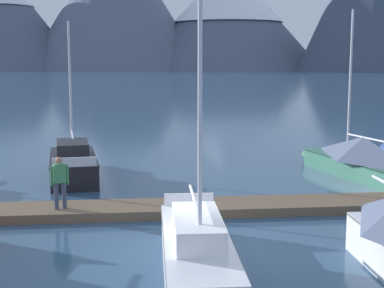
# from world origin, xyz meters

# --- Properties ---
(ground_plane) EXTENTS (700.00, 700.00, 0.00)m
(ground_plane) POSITION_xyz_m (0.00, 0.00, 0.00)
(ground_plane) COLOR #2D4C6B
(mountain_shoulder_ridge) EXTENTS (80.36, 80.36, 44.05)m
(mountain_shoulder_ridge) POSITION_xyz_m (23.77, 235.10, 23.56)
(mountain_shoulder_ridge) COLOR #4C566B
(mountain_shoulder_ridge) RESTS_ON ground
(dock) EXTENTS (27.49, 3.81, 0.30)m
(dock) POSITION_xyz_m (0.00, 4.00, 0.14)
(dock) COLOR brown
(dock) RESTS_ON ground
(sailboat_mid_dock_port) EXTENTS (2.87, 6.51, 6.64)m
(sailboat_mid_dock_port) POSITION_xyz_m (-5.00, 10.00, 0.63)
(sailboat_mid_dock_port) COLOR black
(sailboat_mid_dock_port) RESTS_ON ground
(sailboat_mid_dock_starboard) EXTENTS (1.83, 7.04, 6.52)m
(sailboat_mid_dock_starboard) POSITION_xyz_m (-0.14, -1.67, 0.56)
(sailboat_mid_dock_starboard) COLOR white
(sailboat_mid_dock_starboard) RESTS_ON ground
(sailboat_outer_slip) EXTENTS (3.59, 7.20, 7.14)m
(sailboat_outer_slip) POSITION_xyz_m (7.24, 9.67, 0.85)
(sailboat_outer_slip) COLOR #336B56
(sailboat_outer_slip) RESTS_ON ground
(person_on_dock) EXTENTS (0.54, 0.36, 1.69)m
(person_on_dock) POSITION_xyz_m (-4.31, 3.47, 1.26)
(person_on_dock) COLOR #384256
(person_on_dock) RESTS_ON dock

